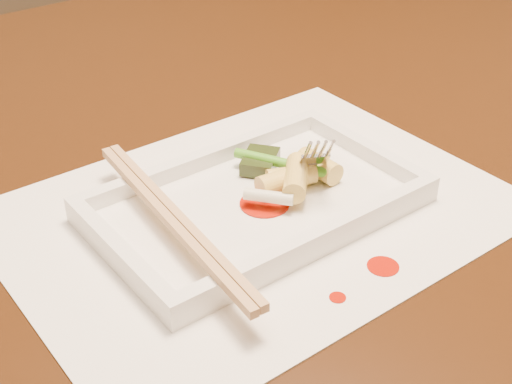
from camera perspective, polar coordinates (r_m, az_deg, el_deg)
table at (r=0.79m, az=-1.21°, el=-0.37°), size 1.40×0.90×0.75m
placemat at (r=0.59m, az=0.00°, el=-1.54°), size 0.40×0.30×0.00m
sauce_splatter_a at (r=0.53m, az=10.13°, el=-5.87°), size 0.02×0.02×0.00m
sauce_splatter_b at (r=0.50m, az=6.54°, el=-8.38°), size 0.01×0.01×0.00m
plate_base at (r=0.58m, az=0.00°, el=-1.15°), size 0.26×0.16×0.01m
plate_rim_far at (r=0.63m, az=-4.09°, el=2.70°), size 0.26×0.01×0.01m
plate_rim_near at (r=0.53m, az=4.85°, el=-3.74°), size 0.26×0.01×0.01m
plate_rim_left at (r=0.53m, az=-10.86°, el=-4.74°), size 0.01×0.14×0.01m
plate_rim_right at (r=0.65m, az=8.76°, el=3.40°), size 0.01×0.14×0.01m
veg_piece at (r=0.62m, az=0.33°, el=2.47°), size 0.05×0.05×0.01m
scallion_white at (r=0.57m, az=1.02°, el=-0.38°), size 0.03×0.04×0.01m
scallion_green at (r=0.61m, az=2.00°, el=2.36°), size 0.05×0.08×0.01m
chopstick_a at (r=0.53m, az=-7.02°, el=-2.23°), size 0.03×0.24×0.01m
chopstick_b at (r=0.54m, az=-6.29°, el=-1.93°), size 0.03×0.24×0.01m
fork at (r=0.60m, az=4.35°, el=8.16°), size 0.09×0.10×0.14m
sauce_blob_0 at (r=0.58m, az=0.68°, el=-0.95°), size 0.04×0.04×0.00m
rice_cake_0 at (r=0.61m, az=5.05°, el=2.09°), size 0.02×0.04×0.02m
rice_cake_1 at (r=0.60m, az=2.87°, el=1.28°), size 0.04×0.03×0.02m
rice_cake_2 at (r=0.58m, az=3.20°, el=1.18°), size 0.05×0.05×0.02m
rice_cake_3 at (r=0.59m, az=2.41°, el=0.96°), size 0.05×0.03×0.02m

